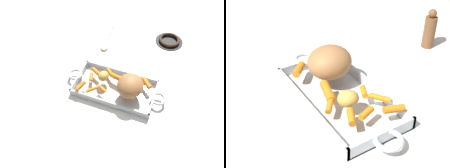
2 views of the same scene
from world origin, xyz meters
The scene contains 14 objects.
ground_plane centered at (0.00, 0.00, 0.00)m, with size 2.23×2.23×0.00m, color white.
roasting_dish centered at (0.00, 0.00, 0.01)m, with size 0.48×0.20×0.04m.
pork_roast centered at (0.08, -0.01, 0.08)m, with size 0.13×0.12×0.09m, color #A76F42.
baby_carrot_long centered at (-0.14, -0.07, 0.05)m, with size 0.02×0.02×0.05m, color orange.
baby_carrot_short centered at (-0.12, 0.00, 0.04)m, with size 0.02×0.02×0.04m, color orange.
baby_carrot_center_left centered at (-0.04, -0.04, 0.04)m, with size 0.02×0.02×0.04m, color orange.
baby_carrot_center_right centered at (-0.11, 0.04, 0.05)m, with size 0.02×0.02×0.05m, color orange.
baby_carrot_southwest centered at (0.13, 0.05, 0.05)m, with size 0.02×0.02×0.06m, color orange.
baby_carrot_northeast centered at (0.00, 0.04, 0.05)m, with size 0.02×0.02×0.07m, color orange.
baby_carrot_northwest centered at (-0.04, 0.05, 0.04)m, with size 0.02×0.02×0.06m, color orange.
baby_carrot_southeast centered at (-0.09, -0.06, 0.04)m, with size 0.01×0.01×0.05m, color orange.
potato_whole centered at (-0.06, 0.02, 0.06)m, with size 0.06×0.05×0.04m, color gold.
stove_burner_rear centered at (0.18, 0.43, 0.01)m, with size 0.15×0.15×0.02m.
serving_spoon centered at (-0.16, 0.31, 0.01)m, with size 0.06×0.24×0.02m.
Camera 1 is at (0.19, -0.55, 0.79)m, focal length 33.23 mm.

